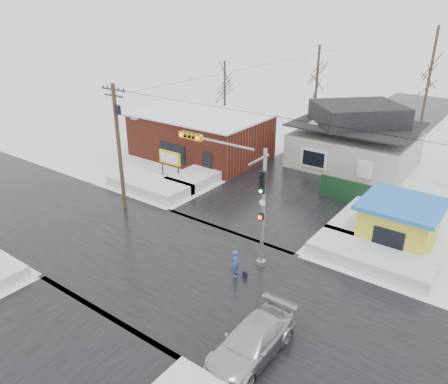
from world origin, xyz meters
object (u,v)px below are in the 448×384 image
Objects in this scene: traffic_signal at (239,186)px; pedestrian at (236,264)px; kiosk at (399,223)px; marquee_sign at (170,159)px; car at (252,342)px; utility_pole at (119,141)px.

traffic_signal is 4.24m from pedestrian.
kiosk reaches higher than pedestrian.
kiosk is at bearing 44.84° from traffic_signal.
marquee_sign is 20.72m from car.
marquee_sign is 1.63× the size of pedestrian.
pedestrian is 5.93m from car.
marquee_sign is at bearing 150.28° from traffic_signal.
utility_pole reaches higher than pedestrian.
traffic_signal reaches higher than pedestrian.
traffic_signal reaches higher than car.
kiosk is (18.50, 0.50, -0.46)m from marquee_sign.
kiosk is 13.36m from car.
traffic_signal is 8.74m from car.
traffic_signal is at bearing 10.25° from pedestrian.
kiosk is 0.91× the size of car.
kiosk is at bearing 1.55° from marquee_sign.
traffic_signal is 10.43m from kiosk.
car is (4.93, -6.14, -3.80)m from traffic_signal.
kiosk is at bearing 80.52° from car.
marquee_sign is at bearing 100.13° from utility_pole.
utility_pole reaches higher than kiosk.
pedestrian is 0.31× the size of car.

